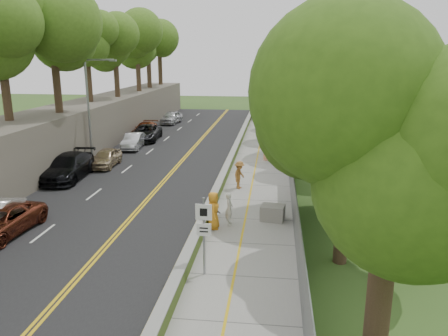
{
  "coord_description": "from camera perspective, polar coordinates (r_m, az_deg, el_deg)",
  "views": [
    {
      "loc": [
        3.6,
        -18.05,
        8.29
      ],
      "look_at": [
        0.5,
        8.0,
        1.4
      ],
      "focal_mm": 35.0,
      "sensor_mm": 36.0,
      "label": 1
    }
  ],
  "objects": [
    {
      "name": "car_5",
      "position": [
        39.93,
        -11.77,
        3.48
      ],
      "size": [
        1.8,
        4.25,
        1.36
      ],
      "primitive_type": "imported",
      "rotation": [
        0.0,
        0.0,
        0.09
      ],
      "color": "#B3B5BA",
      "rests_on": "road"
    },
    {
      "name": "chainlink_fence",
      "position": [
        33.86,
        8.41,
        2.12
      ],
      "size": [
        0.04,
        66.0,
        2.0
      ],
      "primitive_type": "cube",
      "color": "slate",
      "rests_on": "ground"
    },
    {
      "name": "trees_embankment",
      "position": [
        37.05,
        -20.82,
        17.22
      ],
      "size": [
        6.4,
        66.0,
        13.0
      ],
      "primitive_type": null,
      "color": "#4D7921",
      "rests_on": "rock_embankment"
    },
    {
      "name": "sidewalk",
      "position": [
        34.08,
        4.82,
        0.63
      ],
      "size": [
        4.2,
        66.0,
        0.05
      ],
      "primitive_type": "cube",
      "color": "gray",
      "rests_on": "ground"
    },
    {
      "name": "ground",
      "position": [
        20.19,
        -4.15,
        -9.57
      ],
      "size": [
        140.0,
        140.0,
        0.0
      ],
      "primitive_type": "plane",
      "color": "#33511E",
      "rests_on": "ground"
    },
    {
      "name": "painter_2",
      "position": [
        21.4,
        -1.3,
        -5.63
      ],
      "size": [
        0.76,
        0.89,
        1.6
      ],
      "primitive_type": "imported",
      "rotation": [
        0.0,
        0.0,
        1.79
      ],
      "color": "black",
      "rests_on": "sidewalk"
    },
    {
      "name": "trees_fenceside",
      "position": [
        33.25,
        12.94,
        12.13
      ],
      "size": [
        7.0,
        66.0,
        14.0
      ],
      "primitive_type": null,
      "color": "#46741C",
      "rests_on": "ground"
    },
    {
      "name": "road",
      "position": [
        35.24,
        -8.21,
        0.99
      ],
      "size": [
        11.2,
        66.0,
        0.04
      ],
      "primitive_type": "cube",
      "color": "black",
      "rests_on": "ground"
    },
    {
      "name": "car_3",
      "position": [
        31.39,
        -19.68,
        0.16
      ],
      "size": [
        2.69,
        5.84,
        1.65
      ],
      "primitive_type": "imported",
      "rotation": [
        0.0,
        0.0,
        0.07
      ],
      "color": "black",
      "rests_on": "road"
    },
    {
      "name": "painter_3",
      "position": [
        27.34,
        2.03,
        -0.91
      ],
      "size": [
        0.98,
        1.29,
        1.76
      ],
      "primitive_type": "imported",
      "rotation": [
        0.0,
        0.0,
        1.25
      ],
      "color": "#A0662D",
      "rests_on": "sidewalk"
    },
    {
      "name": "car_8",
      "position": [
        53.74,
        -6.89,
        6.59
      ],
      "size": [
        2.22,
        4.58,
        1.51
      ],
      "primitive_type": "imported",
      "rotation": [
        0.0,
        0.0,
        -0.1
      ],
      "color": "#BBBCC0",
      "rests_on": "road"
    },
    {
      "name": "car_6",
      "position": [
        43.48,
        -10.2,
        4.55
      ],
      "size": [
        2.93,
        5.59,
        1.5
      ],
      "primitive_type": "imported",
      "rotation": [
        0.0,
        0.0,
        0.08
      ],
      "color": "black",
      "rests_on": "road"
    },
    {
      "name": "car_7",
      "position": [
        46.28,
        -10.26,
        5.04
      ],
      "size": [
        1.89,
        4.57,
        1.32
      ],
      "primitive_type": "imported",
      "rotation": [
        0.0,
        0.0,
        -0.01
      ],
      "color": "maroon",
      "rests_on": "road"
    },
    {
      "name": "painter_1",
      "position": [
        21.65,
        0.68,
        -5.32
      ],
      "size": [
        0.48,
        0.65,
        1.64
      ],
      "primitive_type": "imported",
      "rotation": [
        0.0,
        0.0,
        1.73
      ],
      "color": "silver",
      "rests_on": "sidewalk"
    },
    {
      "name": "construction_barrel",
      "position": [
        34.93,
        5.63,
        1.8
      ],
      "size": [
        0.58,
        0.58,
        0.95
      ],
      "primitive_type": "cylinder",
      "color": "#D93F00",
      "rests_on": "sidewalk"
    },
    {
      "name": "signpost",
      "position": [
        16.51,
        -2.64,
        -7.83
      ],
      "size": [
        0.62,
        0.09,
        3.1
      ],
      "color": "gray",
      "rests_on": "sidewalk"
    },
    {
      "name": "streetlight",
      "position": [
        35.19,
        -16.99,
        8.13
      ],
      "size": [
        2.52,
        0.22,
        8.0
      ],
      "color": "gray",
      "rests_on": "ground"
    },
    {
      "name": "person_far",
      "position": [
        36.41,
        7.59,
        2.81
      ],
      "size": [
        1.03,
        0.75,
        1.62
      ],
      "primitive_type": "imported",
      "rotation": [
        0.0,
        0.0,
        3.56
      ],
      "color": "black",
      "rests_on": "sidewalk"
    },
    {
      "name": "car_4",
      "position": [
        33.98,
        -15.17,
        1.3
      ],
      "size": [
        1.74,
        3.99,
        1.34
      ],
      "primitive_type": "imported",
      "rotation": [
        0.0,
        0.0,
        0.04
      ],
      "color": "tan",
      "rests_on": "road"
    },
    {
      "name": "car_2",
      "position": [
        22.99,
        -27.13,
        -6.24
      ],
      "size": [
        2.52,
        4.92,
        1.33
      ],
      "primitive_type": "imported",
      "rotation": [
        0.0,
        0.0,
        -0.07
      ],
      "color": "maroon",
      "rests_on": "road"
    },
    {
      "name": "rock_embankment",
      "position": [
        37.74,
        -20.33,
        4.2
      ],
      "size": [
        5.0,
        66.0,
        4.0
      ],
      "primitive_type": "cube",
      "color": "#595147",
      "rests_on": "ground"
    },
    {
      "name": "painter_0",
      "position": [
        21.12,
        -1.4,
        -5.55
      ],
      "size": [
        0.67,
        0.95,
        1.85
      ],
      "primitive_type": "imported",
      "rotation": [
        0.0,
        0.0,
        1.66
      ],
      "color": "orange",
      "rests_on": "sidewalk"
    },
    {
      "name": "concrete_block",
      "position": [
        22.47,
        6.37,
        -5.83
      ],
      "size": [
        1.31,
        1.07,
        0.78
      ],
      "primitive_type": "cube",
      "rotation": [
        0.0,
        0.0,
        -0.18
      ],
      "color": "slate",
      "rests_on": "sidewalk"
    },
    {
      "name": "jersey_barrier",
      "position": [
        34.17,
        0.97,
        1.19
      ],
      "size": [
        0.42,
        66.0,
        0.6
      ],
      "primitive_type": "cube",
      "color": "#95D82D",
      "rests_on": "ground"
    }
  ]
}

